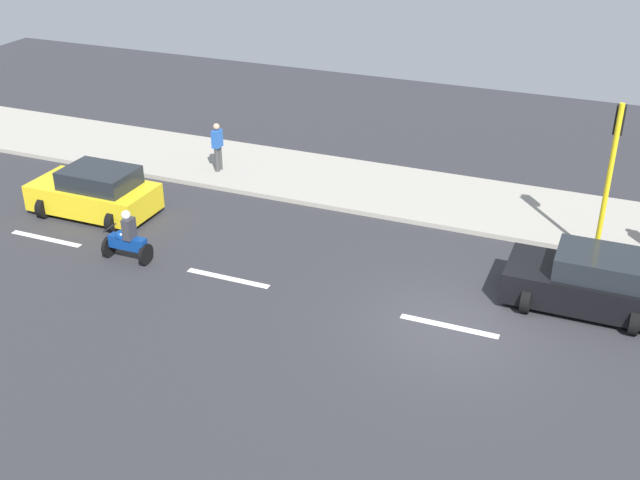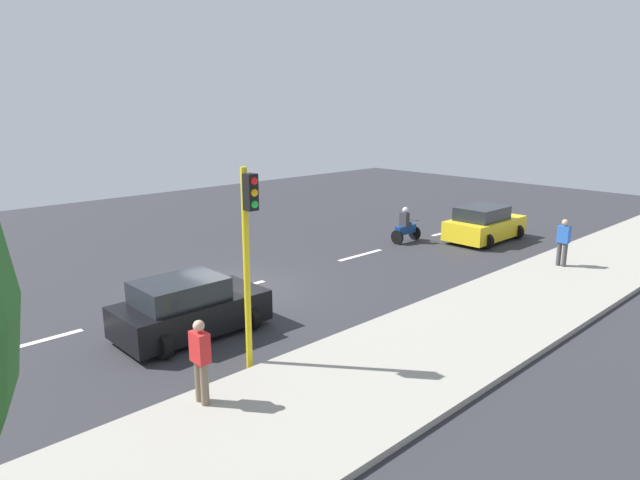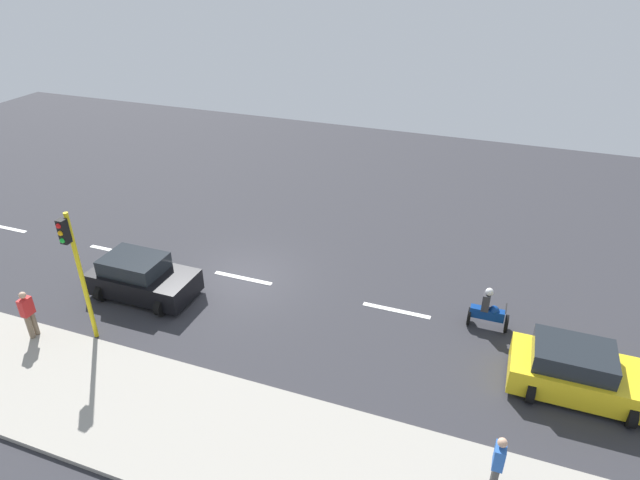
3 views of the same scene
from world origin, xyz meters
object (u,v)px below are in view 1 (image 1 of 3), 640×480
object	(u,v)px
car_yellow_cab	(95,193)
traffic_light_corner	(612,160)
motorcycle	(127,240)
pedestrian_near_signal	(218,145)
car_black	(588,281)

from	to	relation	value
car_yellow_cab	traffic_light_corner	distance (m)	14.99
car_yellow_cab	motorcycle	xyz separation A→B (m)	(-2.16, -2.65, -0.07)
pedestrian_near_signal	car_black	bearing A→B (deg)	-107.84
car_yellow_cab	motorcycle	bearing A→B (deg)	-129.23
motorcycle	traffic_light_corner	distance (m)	13.11
car_black	car_yellow_cab	xyz separation A→B (m)	(-0.18, 14.55, 0.00)
pedestrian_near_signal	car_yellow_cab	bearing A→B (deg)	155.33
car_black	traffic_light_corner	bearing A→B (deg)	-0.23
traffic_light_corner	motorcycle	bearing A→B (deg)	112.77
motorcycle	pedestrian_near_signal	xyz separation A→B (m)	(6.40, 0.71, 0.42)
car_black	car_yellow_cab	distance (m)	14.55
traffic_light_corner	pedestrian_near_signal	bearing A→B (deg)	83.66
motorcycle	traffic_light_corner	bearing A→B (deg)	-67.23
motorcycle	car_black	bearing A→B (deg)	-78.86
car_yellow_cab	pedestrian_near_signal	size ratio (longest dim) A/B	2.27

